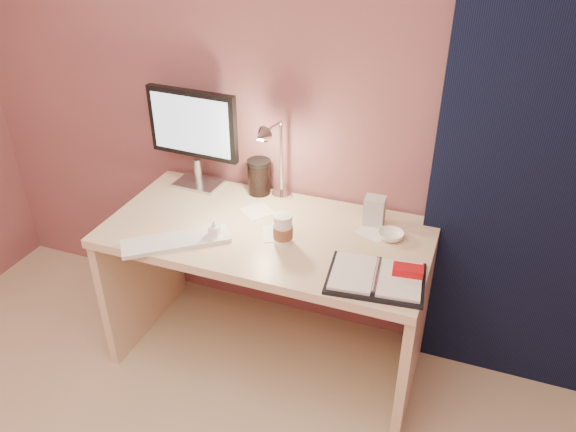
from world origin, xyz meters
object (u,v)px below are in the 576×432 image
(lotion_bottle, at_px, (214,229))
(dark_jar, at_px, (259,178))
(desk_lamp, at_px, (277,157))
(keyboard, at_px, (176,241))
(monitor, at_px, (194,130))
(product_box, at_px, (374,211))
(planner, at_px, (379,277))
(bowl, at_px, (391,236))
(coffee_cup, at_px, (283,230))
(desk, at_px, (274,263))

(lotion_bottle, height_order, dark_jar, dark_jar)
(desk_lamp, bearing_deg, lotion_bottle, -103.27)
(keyboard, bearing_deg, monitor, 70.03)
(product_box, distance_m, desk_lamp, 0.49)
(planner, relative_size, bowl, 3.61)
(monitor, height_order, bowl, monitor)
(monitor, relative_size, bowl, 4.49)
(monitor, distance_m, lotion_bottle, 0.56)
(keyboard, bearing_deg, planner, -34.61)
(planner, height_order, desk_lamp, desk_lamp)
(monitor, relative_size, product_box, 3.69)
(planner, height_order, coffee_cup, coffee_cup)
(bowl, distance_m, lotion_bottle, 0.74)
(planner, xyz_separation_m, bowl, (-0.01, 0.29, 0.00))
(bowl, bearing_deg, dark_jar, 164.76)
(keyboard, height_order, product_box, product_box)
(dark_jar, height_order, product_box, dark_jar)
(keyboard, distance_m, desk_lamp, 0.57)
(planner, bearing_deg, product_box, 99.54)
(bowl, bearing_deg, desk, -175.73)
(desk, bearing_deg, dark_jar, 125.82)
(desk, xyz_separation_m, desk_lamp, (-0.03, 0.13, 0.48))
(lotion_bottle, bearing_deg, planner, -3.33)
(coffee_cup, relative_size, lotion_bottle, 1.48)
(desk, bearing_deg, planner, -25.90)
(desk, xyz_separation_m, planner, (0.53, -0.26, 0.24))
(keyboard, height_order, dark_jar, dark_jar)
(planner, height_order, product_box, product_box)
(planner, relative_size, lotion_bottle, 4.35)
(desk, distance_m, keyboard, 0.50)
(desk, bearing_deg, product_box, 17.42)
(planner, distance_m, product_box, 0.41)
(desk, height_order, coffee_cup, coffee_cup)
(lotion_bottle, bearing_deg, bowl, 20.07)
(bowl, bearing_deg, lotion_bottle, -159.93)
(keyboard, xyz_separation_m, coffee_cup, (0.42, 0.16, 0.05))
(desk, height_order, lotion_bottle, lotion_bottle)
(desk, bearing_deg, keyboard, -136.10)
(monitor, bearing_deg, planner, -21.16)
(coffee_cup, bearing_deg, desk_lamp, 115.87)
(desk_lamp, bearing_deg, coffee_cup, -54.17)
(coffee_cup, xyz_separation_m, dark_jar, (-0.26, 0.37, 0.01))
(product_box, height_order, desk_lamp, desk_lamp)
(planner, distance_m, desk_lamp, 0.72)
(monitor, bearing_deg, coffee_cup, -27.42)
(keyboard, relative_size, desk_lamp, 1.11)
(desk, bearing_deg, lotion_bottle, -129.86)
(dark_jar, bearing_deg, bowl, -15.24)
(desk, bearing_deg, desk_lamp, 103.81)
(planner, bearing_deg, coffee_cup, 159.05)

